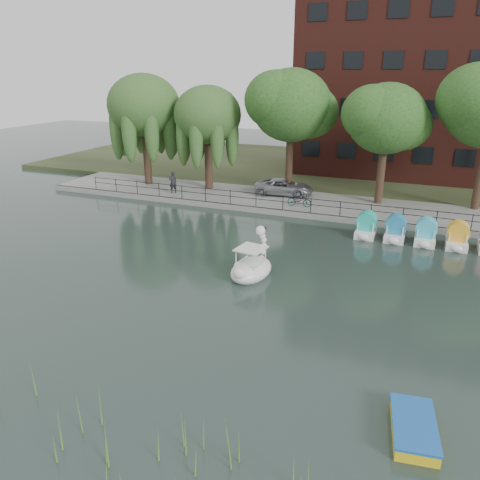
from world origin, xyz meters
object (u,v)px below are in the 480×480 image
Objects in this scene: bicycle at (300,200)px; pedestrian at (173,181)px; minivan at (284,186)px; swan_boat at (252,266)px; yellow_rowboat at (414,428)px.

bicycle is 10.33m from pedestrian.
bicycle is at bearing -151.69° from minivan.
bicycle is 0.58× the size of swan_boat.
minivan is at bearing 35.39° from bicycle.
swan_boat is at bearing 84.46° from pedestrian.
minivan is 2.61× the size of pedestrian.
swan_boat reaches higher than minivan.
pedestrian is at bearing 141.74° from swan_boat.
swan_boat is (11.06, -11.70, -0.88)m from pedestrian.
pedestrian is (-10.32, 0.05, 0.49)m from bicycle.
bicycle is at bearing 130.76° from pedestrian.
swan_boat is 1.21× the size of yellow_rowboat.
minivan is at bearing 109.14° from swan_boat.
bicycle is at bearing 105.74° from yellow_rowboat.
pedestrian is at bearing 125.66° from yellow_rowboat.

